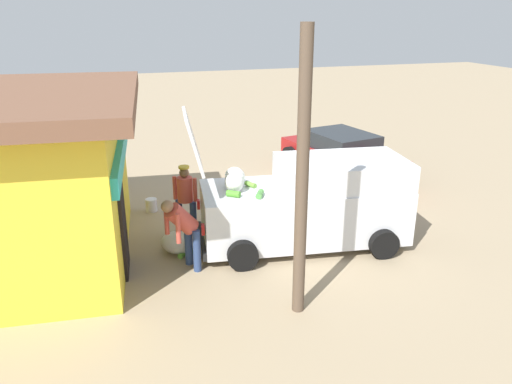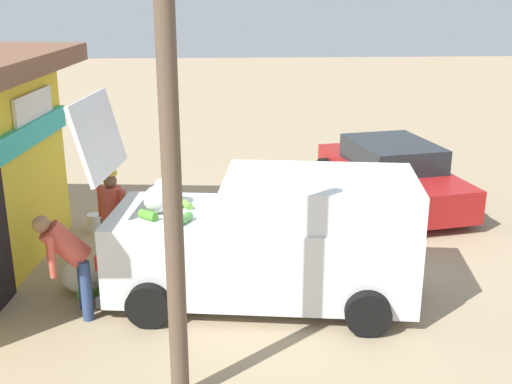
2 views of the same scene
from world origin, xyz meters
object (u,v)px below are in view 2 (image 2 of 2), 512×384
(vendor_standing, at_px, (112,213))
(paint_bucket, at_px, (95,223))
(unloaded_banana_pile, at_px, (83,278))
(parked_sedan, at_px, (391,174))
(customer_bending, at_px, (68,255))
(delivery_van, at_px, (271,239))

(vendor_standing, height_order, paint_bucket, vendor_standing)
(unloaded_banana_pile, distance_m, paint_bucket, 2.51)
(parked_sedan, distance_m, unloaded_banana_pile, 6.80)
(customer_bending, bearing_deg, parked_sedan, -50.58)
(parked_sedan, bearing_deg, customer_bending, 129.42)
(unloaded_banana_pile, xyz_separation_m, paint_bucket, (2.49, 0.29, -0.06))
(parked_sedan, bearing_deg, delivery_van, 146.04)
(delivery_van, xyz_separation_m, customer_bending, (-0.41, 2.77, -0.02))
(vendor_standing, xyz_separation_m, paint_bucket, (1.59, 0.63, -0.75))
(delivery_van, distance_m, paint_bucket, 4.25)
(parked_sedan, relative_size, customer_bending, 2.92)
(parked_sedan, height_order, paint_bucket, parked_sedan)
(paint_bucket, bearing_deg, customer_bending, -174.72)
(paint_bucket, bearing_deg, delivery_van, -132.78)
(vendor_standing, bearing_deg, customer_bending, 168.93)
(delivery_van, relative_size, customer_bending, 3.12)
(delivery_van, relative_size, unloaded_banana_pile, 5.24)
(parked_sedan, distance_m, vendor_standing, 6.03)
(unloaded_banana_pile, bearing_deg, paint_bucket, 6.63)
(delivery_van, xyz_separation_m, unloaded_banana_pile, (0.35, 2.78, -0.71))
(vendor_standing, height_order, unloaded_banana_pile, vendor_standing)
(vendor_standing, distance_m, unloaded_banana_pile, 1.19)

